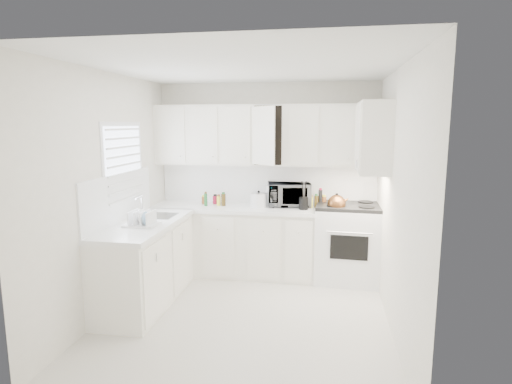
% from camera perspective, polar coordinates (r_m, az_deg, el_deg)
% --- Properties ---
extents(floor, '(3.20, 3.20, 0.00)m').
position_cam_1_polar(floor, '(4.72, -1.46, -16.58)').
color(floor, silver).
rests_on(floor, ground).
extents(ceiling, '(3.20, 3.20, 0.00)m').
position_cam_1_polar(ceiling, '(4.28, -1.61, 16.58)').
color(ceiling, white).
rests_on(ceiling, ground).
extents(wall_back, '(3.00, 0.00, 3.00)m').
position_cam_1_polar(wall_back, '(5.87, 1.45, 1.88)').
color(wall_back, white).
rests_on(wall_back, ground).
extents(wall_front, '(3.00, 0.00, 3.00)m').
position_cam_1_polar(wall_front, '(2.79, -7.83, -6.52)').
color(wall_front, white).
rests_on(wall_front, ground).
extents(wall_left, '(0.00, 3.20, 3.20)m').
position_cam_1_polar(wall_left, '(4.82, -19.31, -0.27)').
color(wall_left, white).
rests_on(wall_left, ground).
extents(wall_right, '(0.00, 3.20, 3.20)m').
position_cam_1_polar(wall_right, '(4.29, 18.56, -1.36)').
color(wall_right, white).
rests_on(wall_right, ground).
extents(window_blinds, '(0.06, 0.96, 1.06)m').
position_cam_1_polar(window_blinds, '(5.09, -17.38, 3.15)').
color(window_blinds, white).
rests_on(window_blinds, wall_left).
extents(lower_cabinets_back, '(2.22, 0.60, 0.90)m').
position_cam_1_polar(lower_cabinets_back, '(5.82, -2.84, -6.74)').
color(lower_cabinets_back, white).
rests_on(lower_cabinets_back, floor).
extents(lower_cabinets_left, '(0.60, 1.60, 0.90)m').
position_cam_1_polar(lower_cabinets_left, '(5.07, -14.67, -9.51)').
color(lower_cabinets_left, white).
rests_on(lower_cabinets_left, floor).
extents(countertop_back, '(2.24, 0.64, 0.05)m').
position_cam_1_polar(countertop_back, '(5.70, -2.90, -2.18)').
color(countertop_back, white).
rests_on(countertop_back, lower_cabinets_back).
extents(countertop_left, '(0.64, 1.62, 0.05)m').
position_cam_1_polar(countertop_left, '(4.93, -14.79, -4.29)').
color(countertop_left, white).
rests_on(countertop_left, lower_cabinets_left).
extents(backsplash_back, '(2.98, 0.02, 0.55)m').
position_cam_1_polar(backsplash_back, '(5.87, 1.43, 1.14)').
color(backsplash_back, white).
rests_on(backsplash_back, wall_back).
extents(backsplash_left, '(0.02, 1.60, 0.55)m').
position_cam_1_polar(backsplash_left, '(5.00, -18.07, -0.74)').
color(backsplash_left, white).
rests_on(backsplash_left, wall_left).
extents(upper_cabinets_back, '(3.00, 0.33, 0.80)m').
position_cam_1_polar(upper_cabinets_back, '(5.69, 1.22, 3.67)').
color(upper_cabinets_back, white).
rests_on(upper_cabinets_back, wall_back).
extents(upper_cabinets_right, '(0.33, 0.90, 0.80)m').
position_cam_1_polar(upper_cabinets_right, '(5.04, 15.39, 2.62)').
color(upper_cabinets_right, white).
rests_on(upper_cabinets_right, wall_right).
extents(sink, '(0.42, 0.38, 0.30)m').
position_cam_1_polar(sink, '(5.22, -13.29, -1.87)').
color(sink, gray).
rests_on(sink, countertop_left).
extents(stove, '(0.89, 0.74, 1.31)m').
position_cam_1_polar(stove, '(5.65, 12.54, -5.31)').
color(stove, white).
rests_on(stove, floor).
extents(tea_kettle, '(0.32, 0.29, 0.26)m').
position_cam_1_polar(tea_kettle, '(5.40, 10.87, -1.39)').
color(tea_kettle, brown).
rests_on(tea_kettle, stove).
extents(frying_pan, '(0.30, 0.44, 0.04)m').
position_cam_1_polar(frying_pan, '(5.75, 14.36, -1.96)').
color(frying_pan, black).
rests_on(frying_pan, stove).
extents(microwave, '(0.61, 0.41, 0.38)m').
position_cam_1_polar(microwave, '(5.71, 4.50, 0.03)').
color(microwave, gray).
rests_on(microwave, countertop_back).
extents(rice_cooker, '(0.24, 0.24, 0.22)m').
position_cam_1_polar(rice_cooker, '(5.62, 0.37, -0.92)').
color(rice_cooker, white).
rests_on(rice_cooker, countertop_back).
extents(paper_towel, '(0.12, 0.12, 0.27)m').
position_cam_1_polar(paper_towel, '(5.74, 1.94, -0.45)').
color(paper_towel, white).
rests_on(paper_towel, countertop_back).
extents(utensil_crock, '(0.13, 0.13, 0.39)m').
position_cam_1_polar(utensil_crock, '(5.47, 6.49, -0.38)').
color(utensil_crock, black).
rests_on(utensil_crock, countertop_back).
extents(dish_rack, '(0.37, 0.28, 0.19)m').
position_cam_1_polar(dish_rack, '(4.75, -15.26, -3.32)').
color(dish_rack, white).
rests_on(dish_rack, countertop_left).
extents(spice_left_0, '(0.06, 0.06, 0.13)m').
position_cam_1_polar(spice_left_0, '(5.92, -6.99, -0.92)').
color(spice_left_0, brown).
rests_on(spice_left_0, countertop_back).
extents(spice_left_1, '(0.06, 0.06, 0.13)m').
position_cam_1_polar(spice_left_1, '(5.81, -6.53, -1.09)').
color(spice_left_1, '#21652E').
rests_on(spice_left_1, countertop_back).
extents(spice_left_2, '(0.06, 0.06, 0.13)m').
position_cam_1_polar(spice_left_2, '(5.88, -5.58, -0.96)').
color(spice_left_2, '#AD173C').
rests_on(spice_left_2, countertop_back).
extents(spice_left_3, '(0.06, 0.06, 0.13)m').
position_cam_1_polar(spice_left_3, '(5.77, -5.10, -1.14)').
color(spice_left_3, '#F3F239').
rests_on(spice_left_3, countertop_back).
extents(spice_left_4, '(0.06, 0.06, 0.13)m').
position_cam_1_polar(spice_left_4, '(5.84, -4.16, -1.01)').
color(spice_left_4, '#4E3A16').
rests_on(spice_left_4, countertop_back).
extents(sauce_right_0, '(0.06, 0.06, 0.19)m').
position_cam_1_polar(sauce_right_0, '(5.72, 7.00, -0.97)').
color(sauce_right_0, '#AD173C').
rests_on(sauce_right_0, countertop_back).
extents(sauce_right_1, '(0.06, 0.06, 0.19)m').
position_cam_1_polar(sauce_right_1, '(5.66, 7.53, -1.09)').
color(sauce_right_1, '#F3F239').
rests_on(sauce_right_1, countertop_back).
extents(sauce_right_2, '(0.06, 0.06, 0.19)m').
position_cam_1_polar(sauce_right_2, '(5.72, 8.10, -1.00)').
color(sauce_right_2, '#4E3A16').
rests_on(sauce_right_2, countertop_back).
extents(sauce_right_3, '(0.06, 0.06, 0.19)m').
position_cam_1_polar(sauce_right_3, '(5.66, 8.65, -1.12)').
color(sauce_right_3, black).
rests_on(sauce_right_3, countertop_back).
extents(sauce_right_4, '(0.06, 0.06, 0.19)m').
position_cam_1_polar(sauce_right_4, '(5.71, 9.21, -1.03)').
color(sauce_right_4, brown).
rests_on(sauce_right_4, countertop_back).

